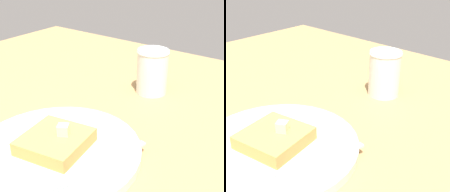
# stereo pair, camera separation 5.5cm
# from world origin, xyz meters

# --- Properties ---
(plate) EXTENTS (0.26, 0.26, 0.01)m
(plate) POSITION_xyz_m (0.06, 0.04, 0.04)
(plate) COLOR silver
(plate) RESTS_ON table_surface
(toast_slice_center) EXTENTS (0.11, 0.11, 0.02)m
(toast_slice_center) POSITION_xyz_m (0.06, 0.04, 0.05)
(toast_slice_center) COLOR tan
(toast_slice_center) RESTS_ON plate
(butter_pat_primary) EXTENTS (0.02, 0.02, 0.02)m
(butter_pat_primary) POSITION_xyz_m (0.07, 0.04, 0.07)
(butter_pat_primary) COLOR beige
(butter_pat_primary) RESTS_ON toast_slice_center
(fork) EXTENTS (0.16, 0.05, 0.00)m
(fork) POSITION_xyz_m (0.06, -0.04, 0.04)
(fork) COLOR silver
(fork) RESTS_ON plate
(syrup_jar) EXTENTS (0.07, 0.07, 0.09)m
(syrup_jar) POSITION_xyz_m (0.34, 0.04, 0.07)
(syrup_jar) COLOR #552C0F
(syrup_jar) RESTS_ON table_surface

